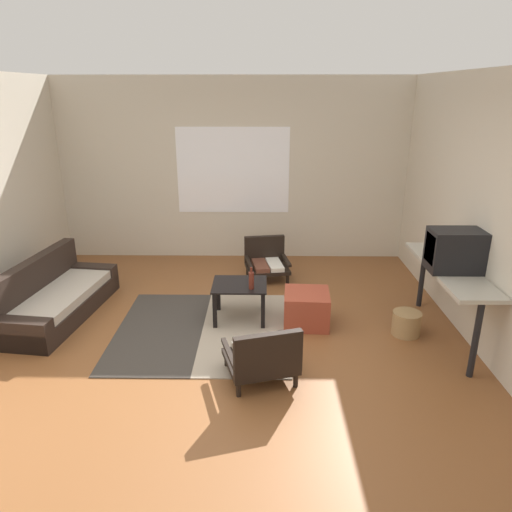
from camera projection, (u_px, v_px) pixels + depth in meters
ground_plane at (217, 356)px, 4.68m from camera, size 7.80×7.80×0.00m
far_wall_with_window at (233, 170)px, 7.11m from camera, size 5.60×0.13×2.70m
side_wall_right at (495, 218)px, 4.48m from camera, size 0.12×6.60×2.70m
area_rug at (203, 330)px, 5.18m from camera, size 1.87×1.86×0.01m
couch at (54, 299)px, 5.47m from camera, size 0.90×1.81×0.67m
coffee_table at (240, 291)px, 5.32m from camera, size 0.61×0.53×0.44m
armchair_by_window at (266, 260)px, 6.56m from camera, size 0.65×0.62×0.56m
armchair_striped_foreground at (262, 357)px, 4.20m from camera, size 0.74×0.72×0.57m
ottoman_orange at (306, 308)px, 5.27m from camera, size 0.52×0.52×0.38m
console_shelf at (449, 274)px, 4.83m from camera, size 0.45×1.63×0.79m
crt_television at (457, 250)px, 4.64m from camera, size 0.54×0.34×0.42m
clay_vase at (443, 247)px, 4.99m from camera, size 0.25×0.25×0.32m
glass_bottle at (251, 280)px, 5.13m from camera, size 0.06×0.06×0.25m
wicker_basket at (406, 323)px, 5.06m from camera, size 0.30×0.30×0.26m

